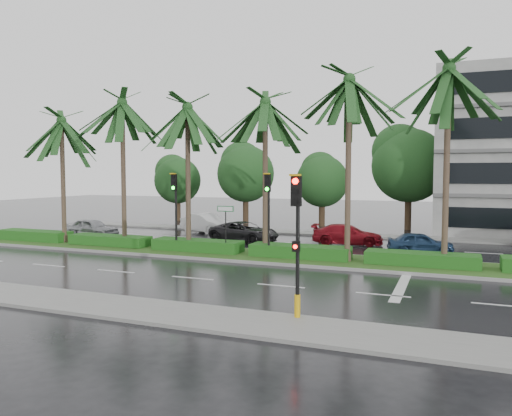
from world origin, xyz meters
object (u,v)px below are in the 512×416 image
at_px(signal_median_left, 175,200).
at_px(street_sign, 226,218).
at_px(car_silver, 92,228).
at_px(signal_near, 297,240).
at_px(car_red, 347,235).
at_px(car_white, 206,223).
at_px(car_darkgrey, 244,232).
at_px(car_blue, 420,243).

bearing_deg(signal_median_left, street_sign, 3.47).
bearing_deg(car_silver, signal_near, -122.67).
height_order(signal_median_left, car_red, signal_median_left).
xyz_separation_m(signal_near, car_white, (-12.90, 19.01, -1.77)).
bearing_deg(car_silver, car_red, -77.07).
bearing_deg(car_darkgrey, signal_median_left, 176.68).
height_order(signal_median_left, car_silver, signal_median_left).
bearing_deg(street_sign, car_silver, 161.92).
xyz_separation_m(street_sign, car_darkgrey, (-1.40, 5.87, -1.47)).
xyz_separation_m(car_white, car_red, (11.08, -2.15, -0.09)).
height_order(car_silver, car_darkgrey, car_silver).
relative_size(signal_median_left, car_red, 0.99).
xyz_separation_m(signal_median_left, car_white, (-2.90, 9.32, -2.26)).
bearing_deg(car_white, signal_median_left, -140.88).
distance_m(car_silver, car_white, 8.15).
bearing_deg(car_blue, car_darkgrey, 72.95).
distance_m(signal_median_left, car_white, 10.02).
xyz_separation_m(signal_near, street_sign, (-7.00, 9.87, -0.38)).
bearing_deg(car_silver, car_darkgrey, -77.01).
relative_size(car_silver, car_blue, 1.09).
distance_m(signal_near, signal_median_left, 13.93).
xyz_separation_m(signal_median_left, car_darkgrey, (1.60, 6.05, -2.34)).
height_order(street_sign, car_white, street_sign).
height_order(car_white, car_blue, car_white).
bearing_deg(car_darkgrey, car_blue, -83.41).
relative_size(signal_median_left, car_silver, 1.12).
distance_m(signal_near, street_sign, 12.11).
bearing_deg(signal_near, car_red, 96.17).
bearing_deg(signal_median_left, signal_near, -44.09).
relative_size(street_sign, car_blue, 0.73).
bearing_deg(car_red, car_white, 72.22).
xyz_separation_m(signal_median_left, car_silver, (-9.22, 4.17, -2.33)).
bearing_deg(signal_near, car_white, 124.16).
relative_size(car_white, car_blue, 1.25).
bearing_deg(car_white, car_blue, -83.32).
bearing_deg(car_white, street_sign, -125.32).
distance_m(signal_median_left, car_red, 11.13).
bearing_deg(car_white, car_silver, 151.03).
xyz_separation_m(car_red, car_blue, (4.50, -2.07, -0.03)).
relative_size(car_silver, car_darkgrey, 0.83).
bearing_deg(car_darkgrey, car_red, -68.83).
relative_size(signal_median_left, car_blue, 1.22).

